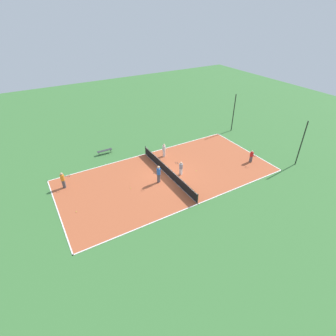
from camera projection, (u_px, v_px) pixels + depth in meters
The scene contains 14 objects.
ground_plane at pixel (168, 176), 26.32m from camera, with size 80.00×80.00×0.00m, color #3D7538.
court_surface at pixel (168, 175), 26.31m from camera, with size 10.30×21.35×0.02m.
tennis_net at pixel (168, 171), 26.03m from camera, with size 10.10×0.10×1.01m.
bench at pixel (105, 151), 29.86m from camera, with size 0.36×1.71×0.45m.
player_center_orange at pixel (63, 179), 24.10m from camera, with size 0.69×0.99×1.65m.
player_baseline_gray at pixel (181, 167), 26.00m from camera, with size 0.99×0.61×1.47m.
player_near_blue at pixel (159, 173), 24.75m from camera, with size 0.69×0.99×1.84m.
player_far_white at pixel (164, 149), 29.09m from camera, with size 0.50×0.50×1.55m.
player_coach_red at pixel (252, 156), 28.11m from camera, with size 0.99×0.59×1.39m.
tennis_ball_near_net at pixel (196, 171), 26.95m from camera, with size 0.07×0.07×0.07m, color #CCE033.
tennis_ball_far_baseline at pixel (76, 212), 21.71m from camera, with size 0.07×0.07×0.07m, color #CCE033.
tennis_ball_left_sideline at pixel (131, 188), 24.45m from camera, with size 0.07×0.07×0.07m, color #CCE033.
fence_post_back_left at pixel (234, 113), 34.17m from camera, with size 0.12×0.12×4.94m.
fence_post_back_right at pixel (301, 144), 26.82m from camera, with size 0.12×0.12×4.94m.
Camera 1 is at (18.77, -11.03, 14.81)m, focal length 28.00 mm.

